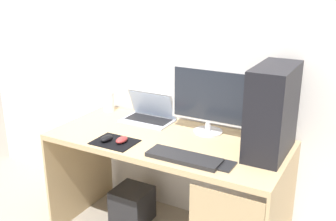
{
  "coord_description": "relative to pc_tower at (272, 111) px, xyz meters",
  "views": [
    {
      "loc": [
        1.09,
        -1.99,
        1.69
      ],
      "look_at": [
        0.0,
        0.0,
        0.92
      ],
      "focal_mm": 42.1,
      "sensor_mm": 36.0,
      "label": 1
    }
  ],
  "objects": [
    {
      "name": "mousepad",
      "position": [
        -0.86,
        -0.31,
        -0.25
      ],
      "size": [
        0.26,
        0.2,
        0.0
      ],
      "primitive_type": "cube",
      "color": "black",
      "rests_on": "desk"
    },
    {
      "name": "monitor",
      "position": [
        -0.43,
        0.11,
        -0.03
      ],
      "size": [
        0.5,
        0.19,
        0.43
      ],
      "color": "silver",
      "rests_on": "desk"
    },
    {
      "name": "cell_phone",
      "position": [
        -0.14,
        -0.29,
        -0.25
      ],
      "size": [
        0.07,
        0.13,
        0.01
      ],
      "primitive_type": "cube",
      "color": "#232326",
      "rests_on": "desk"
    },
    {
      "name": "desk",
      "position": [
        -0.59,
        -0.1,
        -0.4
      ],
      "size": [
        1.48,
        0.69,
        0.74
      ],
      "color": "tan",
      "rests_on": "ground_plane"
    },
    {
      "name": "mouse_left",
      "position": [
        -0.81,
        -0.3,
        -0.23
      ],
      "size": [
        0.06,
        0.1,
        0.03
      ],
      "primitive_type": "ellipsoid",
      "color": "#B23333",
      "rests_on": "mousepad"
    },
    {
      "name": "laptop",
      "position": [
        -0.87,
        0.12,
        -0.21
      ],
      "size": [
        0.35,
        0.22,
        0.21
      ],
      "color": "#B7BCC6",
      "rests_on": "desk"
    },
    {
      "name": "pc_tower",
      "position": [
        0.0,
        0.0,
        0.0
      ],
      "size": [
        0.2,
        0.44,
        0.51
      ],
      "primitive_type": "cube",
      "color": "black",
      "rests_on": "desk"
    },
    {
      "name": "speaker",
      "position": [
        -1.25,
        0.16,
        -0.18
      ],
      "size": [
        0.08,
        0.08,
        0.15
      ],
      "primitive_type": "cylinder",
      "color": "white",
      "rests_on": "desk"
    },
    {
      "name": "wall_back",
      "position": [
        -0.61,
        0.3,
        0.31
      ],
      "size": [
        4.0,
        0.05,
        2.6
      ],
      "color": "silver",
      "rests_on": "ground_plane"
    },
    {
      "name": "subwoofer",
      "position": [
        -0.94,
        -0.03,
        -0.87
      ],
      "size": [
        0.25,
        0.25,
        0.25
      ],
      "primitive_type": "cube",
      "color": "#232326",
      "rests_on": "ground_plane"
    },
    {
      "name": "keyboard",
      "position": [
        -0.38,
        -0.32,
        -0.24
      ],
      "size": [
        0.42,
        0.14,
        0.02
      ],
      "primitive_type": "cube",
      "color": "#232326",
      "rests_on": "desk"
    },
    {
      "name": "mouse_right",
      "position": [
        -0.91,
        -0.32,
        -0.23
      ],
      "size": [
        0.06,
        0.1,
        0.03
      ],
      "primitive_type": "ellipsoid",
      "color": "black",
      "rests_on": "mousepad"
    }
  ]
}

